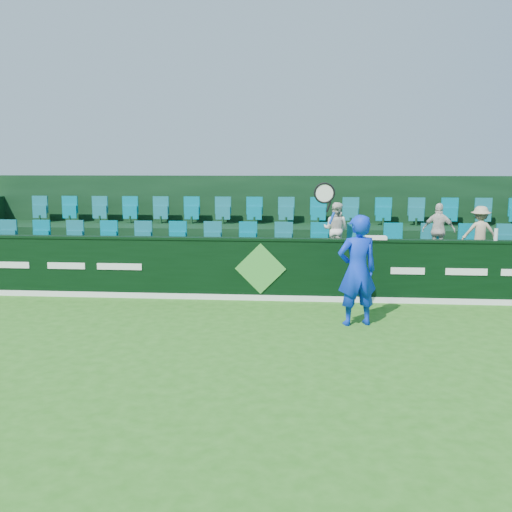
# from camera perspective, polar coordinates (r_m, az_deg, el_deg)

# --- Properties ---
(ground) EXTENTS (60.00, 60.00, 0.00)m
(ground) POSITION_cam_1_polar(r_m,az_deg,el_deg) (8.64, -1.55, -10.52)
(ground) COLOR #266919
(ground) RESTS_ON ground
(sponsor_hoarding) EXTENTS (16.00, 0.25, 1.35)m
(sponsor_hoarding) POSITION_cam_1_polar(r_m,az_deg,el_deg) (12.32, 0.50, -1.31)
(sponsor_hoarding) COLOR black
(sponsor_hoarding) RESTS_ON ground
(stand_tier_front) EXTENTS (16.00, 2.00, 0.80)m
(stand_tier_front) POSITION_cam_1_polar(r_m,az_deg,el_deg) (13.45, 0.84, -1.61)
(stand_tier_front) COLOR black
(stand_tier_front) RESTS_ON ground
(stand_tier_back) EXTENTS (16.00, 1.80, 1.30)m
(stand_tier_back) POSITION_cam_1_polar(r_m,az_deg,el_deg) (15.28, 1.34, 0.63)
(stand_tier_back) COLOR black
(stand_tier_back) RESTS_ON ground
(stand_rear) EXTENTS (16.00, 4.10, 2.60)m
(stand_rear) POSITION_cam_1_polar(r_m,az_deg,el_deg) (15.65, 1.44, 2.93)
(stand_rear) COLOR black
(stand_rear) RESTS_ON ground
(seat_row_front) EXTENTS (13.50, 0.50, 0.60)m
(seat_row_front) POSITION_cam_1_polar(r_m,az_deg,el_deg) (13.73, 0.96, 1.57)
(seat_row_front) COLOR #146775
(seat_row_front) RESTS_ON stand_tier_front
(seat_row_back) EXTENTS (13.50, 0.50, 0.60)m
(seat_row_back) POSITION_cam_1_polar(r_m,az_deg,el_deg) (15.46, 1.42, 4.28)
(seat_row_back) COLOR #146775
(seat_row_back) RESTS_ON stand_tier_back
(tennis_player) EXTENTS (1.28, 0.67, 2.65)m
(tennis_player) POSITION_cam_1_polar(r_m,az_deg,el_deg) (10.47, 10.05, -1.36)
(tennis_player) COLOR #0C30D9
(tennis_player) RESTS_ON ground
(spectator_left) EXTENTS (0.74, 0.66, 1.25)m
(spectator_left) POSITION_cam_1_polar(r_m,az_deg,el_deg) (13.31, 7.97, 2.65)
(spectator_left) COLOR silver
(spectator_left) RESTS_ON stand_tier_front
(spectator_middle) EXTENTS (0.79, 0.54, 1.24)m
(spectator_middle) POSITION_cam_1_polar(r_m,az_deg,el_deg) (13.64, 17.81, 2.44)
(spectator_middle) COLOR silver
(spectator_middle) RESTS_ON stand_tier_front
(spectator_right) EXTENTS (0.81, 0.52, 1.18)m
(spectator_right) POSITION_cam_1_polar(r_m,az_deg,el_deg) (13.87, 21.48, 2.23)
(spectator_right) COLOR tan
(spectator_right) RESTS_ON stand_tier_front
(towel) EXTENTS (0.44, 0.28, 0.07)m
(towel) POSITION_cam_1_polar(r_m,az_deg,el_deg) (12.27, 11.89, 1.81)
(towel) COLOR silver
(towel) RESTS_ON sponsor_hoarding
(drinks_bottle) EXTENTS (0.08, 0.08, 0.25)m
(drinks_bottle) POSITION_cam_1_polar(r_m,az_deg,el_deg) (12.80, 22.87, 2.00)
(drinks_bottle) COLOR silver
(drinks_bottle) RESTS_ON sponsor_hoarding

